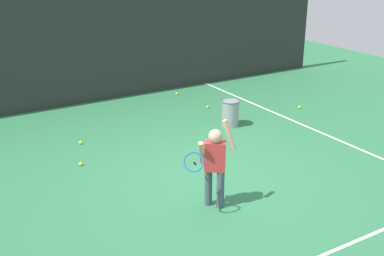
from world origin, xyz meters
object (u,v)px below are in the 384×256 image
object	(u,v)px
tennis_player	(214,161)
ball_hopper	(230,113)
tennis_ball_0	(81,143)
tennis_ball_5	(177,94)
tennis_ball_4	(208,107)
tennis_ball_1	(81,164)
tennis_ball_3	(299,107)

from	to	relation	value
tennis_player	ball_hopper	bearing A→B (deg)	87.11
tennis_ball_0	tennis_ball_5	world-z (taller)	same
tennis_player	ball_hopper	size ratio (longest dim) A/B	2.40
tennis_ball_4	tennis_ball_1	bearing A→B (deg)	-157.13
ball_hopper	tennis_ball_4	size ratio (longest dim) A/B	8.52
tennis_player	tennis_ball_3	distance (m)	5.11
tennis_ball_4	tennis_ball_0	bearing A→B (deg)	-169.93
tennis_ball_3	tennis_ball_4	bearing A→B (deg)	148.40
tennis_ball_0	tennis_ball_5	size ratio (longest dim) A/B	1.00
tennis_ball_4	tennis_player	bearing A→B (deg)	-121.69
tennis_ball_3	tennis_ball_4	world-z (taller)	same
tennis_ball_4	tennis_ball_5	xyz separation A→B (m)	(-0.09, 1.32, 0.00)
tennis_ball_0	tennis_ball_4	bearing A→B (deg)	10.07
tennis_player	ball_hopper	world-z (taller)	tennis_player
ball_hopper	tennis_ball_5	size ratio (longest dim) A/B	8.52
tennis_player	tennis_ball_5	world-z (taller)	tennis_player
tennis_player	tennis_ball_3	xyz separation A→B (m)	(4.24, 2.76, -0.69)
tennis_ball_0	tennis_player	bearing A→B (deg)	-74.87
tennis_ball_3	tennis_ball_4	xyz separation A→B (m)	(-1.84, 1.13, 0.00)
tennis_ball_3	tennis_ball_4	distance (m)	2.16
ball_hopper	tennis_ball_1	world-z (taller)	ball_hopper
tennis_player	tennis_ball_4	bearing A→B (deg)	94.70
tennis_player	tennis_ball_4	xyz separation A→B (m)	(2.40, 3.89, -0.69)
ball_hopper	tennis_ball_0	world-z (taller)	ball_hopper
tennis_ball_1	tennis_ball_3	bearing A→B (deg)	4.11
tennis_ball_4	tennis_ball_5	size ratio (longest dim) A/B	1.00
tennis_ball_1	tennis_ball_3	size ratio (longest dim) A/B	1.00
tennis_ball_5	tennis_ball_4	bearing A→B (deg)	-86.08
tennis_ball_0	ball_hopper	bearing A→B (deg)	-11.88
ball_hopper	tennis_ball_5	world-z (taller)	ball_hopper
tennis_player	tennis_ball_5	size ratio (longest dim) A/B	20.46
tennis_ball_1	tennis_ball_4	distance (m)	3.92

